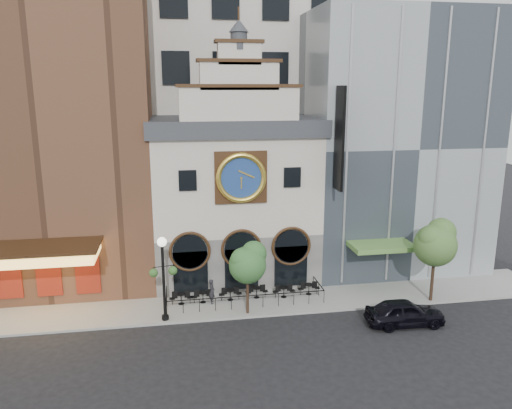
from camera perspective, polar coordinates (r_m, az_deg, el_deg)
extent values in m
plane|color=black|center=(32.98, -0.67, -12.90)|extent=(120.00, 120.00, 0.00)
cube|color=gray|center=(35.18, -1.32, -11.01)|extent=(44.00, 5.00, 0.15)
cube|color=#605E5B|center=(39.51, -2.50, -5.01)|extent=(12.00, 8.00, 4.00)
cube|color=silver|center=(38.14, -2.58, 2.85)|extent=(12.00, 8.00, 7.00)
cube|color=#2D3035|center=(37.61, -2.65, 9.01)|extent=(12.60, 8.60, 1.20)
cube|color=#351F0F|center=(34.00, -1.74, 3.12)|extent=(3.60, 0.25, 3.60)
cylinder|color=navy|center=(33.86, -1.71, 3.07)|extent=(3.10, 0.12, 3.10)
torus|color=gold|center=(33.79, -1.69, 3.05)|extent=(3.46, 0.36, 3.46)
cylinder|color=#2D3035|center=(34.06, -1.97, 18.16)|extent=(1.10, 1.10, 1.10)
cone|color=#2D3035|center=(34.15, -1.99, 19.75)|extent=(1.30, 1.30, 0.80)
cube|color=brown|center=(40.16, -22.06, 9.63)|extent=(14.00, 12.00, 25.00)
cube|color=#FFBF59|center=(34.19, -23.50, -5.22)|extent=(7.00, 3.40, 0.70)
cube|color=#351F0F|center=(34.06, -23.57, -4.50)|extent=(7.40, 3.80, 0.15)
cube|color=maroon|center=(36.41, -22.58, -7.70)|extent=(5.60, 0.15, 2.60)
cube|color=gray|center=(43.22, 14.53, 7.03)|extent=(14.00, 12.00, 20.00)
cube|color=#5E9141|center=(36.91, 14.18, -4.64)|extent=(4.50, 2.40, 0.35)
cube|color=black|center=(34.29, 9.53, 7.41)|extent=(0.18, 1.60, 7.00)
cube|color=beige|center=(49.74, -4.57, 19.55)|extent=(20.00, 16.00, 40.00)
cylinder|color=black|center=(34.68, -8.58, -10.07)|extent=(0.68, 0.68, 0.03)
cylinder|color=black|center=(34.82, -8.56, -10.63)|extent=(0.06, 0.06, 0.72)
cylinder|color=black|center=(34.73, -6.10, -9.96)|extent=(0.68, 0.68, 0.03)
cylinder|color=black|center=(34.88, -6.08, -10.51)|extent=(0.06, 0.06, 0.72)
cylinder|color=black|center=(34.96, -2.96, -9.73)|extent=(0.68, 0.68, 0.03)
cylinder|color=black|center=(35.11, -2.96, -10.29)|extent=(0.06, 0.06, 0.72)
cylinder|color=black|center=(35.28, 0.07, -9.50)|extent=(0.68, 0.68, 0.03)
cylinder|color=black|center=(35.42, 0.07, -10.05)|extent=(0.06, 0.06, 0.72)
cylinder|color=black|center=(35.41, 3.21, -9.43)|extent=(0.68, 0.68, 0.03)
cylinder|color=black|center=(35.55, 3.21, -9.98)|extent=(0.06, 0.06, 0.72)
cylinder|color=black|center=(36.02, 6.07, -9.08)|extent=(0.68, 0.68, 0.03)
cylinder|color=black|center=(36.16, 6.06, -9.62)|extent=(0.06, 0.06, 0.72)
imported|color=black|center=(33.16, 16.65, -11.75)|extent=(4.95, 2.15, 1.66)
imported|color=#222227|center=(34.54, -5.06, -9.86)|extent=(0.41, 0.63, 1.72)
cylinder|color=black|center=(32.01, -10.50, -8.81)|extent=(0.18, 0.18, 4.96)
cylinder|color=black|center=(32.95, -10.33, -12.57)|extent=(0.44, 0.44, 0.30)
sphere|color=white|center=(31.11, -10.71, -4.23)|extent=(0.60, 0.60, 0.60)
sphere|color=#245321|center=(31.67, -11.63, -7.66)|extent=(0.56, 0.56, 0.56)
sphere|color=#245321|center=(31.82, -9.49, -7.46)|extent=(0.56, 0.56, 0.56)
cylinder|color=#382619|center=(32.83, -0.97, -10.26)|extent=(0.18, 0.18, 2.58)
sphere|color=#2B5E25|center=(32.07, -0.98, -6.93)|extent=(2.40, 2.40, 2.40)
sphere|color=#2B5E25|center=(32.18, -0.25, -5.63)|extent=(1.66, 1.66, 1.66)
sphere|color=#2B5E25|center=(31.69, -1.60, -6.30)|extent=(1.48, 1.48, 1.48)
cylinder|color=#382619|center=(36.66, 19.50, -8.04)|extent=(0.22, 0.22, 3.10)
sphere|color=#3F6628|center=(35.87, 19.80, -4.41)|extent=(2.88, 2.88, 2.88)
sphere|color=#3F6628|center=(36.20, 20.40, -3.02)|extent=(1.99, 1.99, 1.99)
sphere|color=#3F6628|center=(35.32, 19.41, -3.71)|extent=(1.77, 1.77, 1.77)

